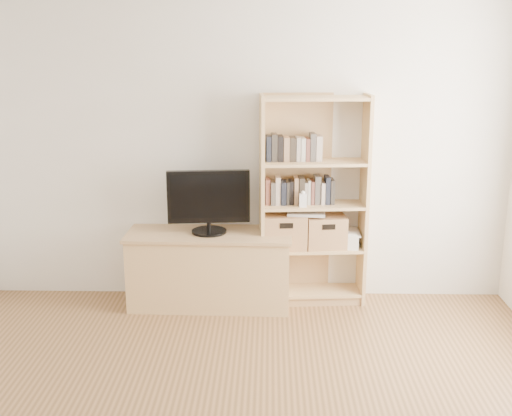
{
  "coord_description": "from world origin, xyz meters",
  "views": [
    {
      "loc": [
        0.21,
        -2.86,
        2.23
      ],
      "look_at": [
        0.1,
        1.9,
        0.95
      ],
      "focal_mm": 45.0,
      "sensor_mm": 36.0,
      "label": 1
    }
  ],
  "objects_px": {
    "basket_left": "(285,231)",
    "laptop": "(307,213)",
    "bookshelf": "(313,201)",
    "television": "(209,201)",
    "basket_right": "(325,231)",
    "baby_monitor": "(303,200)",
    "tv_stand": "(210,270)"
  },
  "relations": [
    {
      "from": "basket_left",
      "to": "laptop",
      "type": "xyz_separation_m",
      "value": [
        0.18,
        0.0,
        0.16
      ]
    },
    {
      "from": "bookshelf",
      "to": "television",
      "type": "relative_size",
      "value": 2.62
    },
    {
      "from": "television",
      "to": "basket_right",
      "type": "distance_m",
      "value": 1.02
    },
    {
      "from": "bookshelf",
      "to": "basket_right",
      "type": "distance_m",
      "value": 0.28
    },
    {
      "from": "baby_monitor",
      "to": "basket_left",
      "type": "bearing_deg",
      "value": 147.9
    },
    {
      "from": "bookshelf",
      "to": "television",
      "type": "height_order",
      "value": "bookshelf"
    },
    {
      "from": "laptop",
      "to": "basket_left",
      "type": "bearing_deg",
      "value": -173.21
    },
    {
      "from": "television",
      "to": "basket_right",
      "type": "bearing_deg",
      "value": -0.16
    },
    {
      "from": "baby_monitor",
      "to": "basket_left",
      "type": "xyz_separation_m",
      "value": [
        -0.14,
        0.08,
        -0.29
      ]
    },
    {
      "from": "bookshelf",
      "to": "laptop",
      "type": "height_order",
      "value": "bookshelf"
    },
    {
      "from": "baby_monitor",
      "to": "basket_right",
      "type": "xyz_separation_m",
      "value": [
        0.2,
        0.11,
        -0.3
      ]
    },
    {
      "from": "tv_stand",
      "to": "baby_monitor",
      "type": "height_order",
      "value": "baby_monitor"
    },
    {
      "from": "tv_stand",
      "to": "bookshelf",
      "type": "xyz_separation_m",
      "value": [
        0.87,
        0.09,
        0.58
      ]
    },
    {
      "from": "basket_right",
      "to": "laptop",
      "type": "height_order",
      "value": "laptop"
    },
    {
      "from": "baby_monitor",
      "to": "laptop",
      "type": "bearing_deg",
      "value": 64.69
    },
    {
      "from": "baby_monitor",
      "to": "bookshelf",
      "type": "bearing_deg",
      "value": 47.06
    },
    {
      "from": "tv_stand",
      "to": "basket_right",
      "type": "relative_size",
      "value": 4.05
    },
    {
      "from": "baby_monitor",
      "to": "television",
      "type": "bearing_deg",
      "value": 177.0
    },
    {
      "from": "tv_stand",
      "to": "television",
      "type": "bearing_deg",
      "value": 0.0
    },
    {
      "from": "television",
      "to": "tv_stand",
      "type": "bearing_deg",
      "value": 0.0
    },
    {
      "from": "bookshelf",
      "to": "basket_left",
      "type": "bearing_deg",
      "value": -178.81
    },
    {
      "from": "bookshelf",
      "to": "baby_monitor",
      "type": "bearing_deg",
      "value": -135.0
    },
    {
      "from": "television",
      "to": "baby_monitor",
      "type": "distance_m",
      "value": 0.78
    },
    {
      "from": "bookshelf",
      "to": "basket_left",
      "type": "relative_size",
      "value": 5.03
    },
    {
      "from": "basket_left",
      "to": "laptop",
      "type": "relative_size",
      "value": 1.13
    },
    {
      "from": "tv_stand",
      "to": "basket_left",
      "type": "height_order",
      "value": "basket_left"
    },
    {
      "from": "bookshelf",
      "to": "basket_left",
      "type": "height_order",
      "value": "bookshelf"
    },
    {
      "from": "basket_right",
      "to": "tv_stand",
      "type": "bearing_deg",
      "value": 178.75
    },
    {
      "from": "bookshelf",
      "to": "baby_monitor",
      "type": "height_order",
      "value": "bookshelf"
    },
    {
      "from": "laptop",
      "to": "basket_right",
      "type": "bearing_deg",
      "value": 12.88
    },
    {
      "from": "tv_stand",
      "to": "baby_monitor",
      "type": "relative_size",
      "value": 11.94
    },
    {
      "from": "tv_stand",
      "to": "baby_monitor",
      "type": "xyz_separation_m",
      "value": [
        0.78,
        -0.01,
        0.62
      ]
    }
  ]
}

